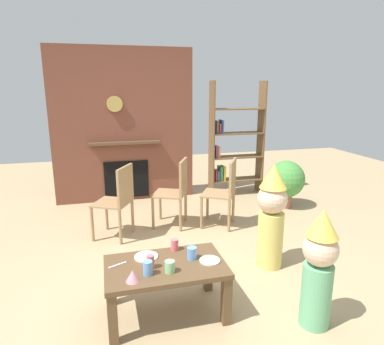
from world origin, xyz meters
The scene contains 19 objects.
ground_plane centered at (0.00, 0.00, 0.00)m, with size 12.00×12.00×0.00m, color tan.
brick_fireplace_feature centered at (-0.39, 2.60, 1.19)m, with size 2.20×0.28×2.40m.
bookshelf centered at (1.38, 2.40, 0.85)m, with size 0.90×0.28×1.90m.
coffee_table centered at (-0.30, -0.51, 0.36)m, with size 0.95×0.57×0.44m.
paper_cup_near_left centered at (-0.46, -0.63, 0.49)m, with size 0.07×0.07×0.11m, color #669EE0.
paper_cup_near_right centered at (-0.29, -0.63, 0.48)m, with size 0.08×0.08×0.09m, color #8CD18C.
paper_cup_center centered at (-0.08, -0.48, 0.49)m, with size 0.08×0.08×0.10m, color #669EE0.
paper_cup_far_left centered at (-0.43, -0.54, 0.49)m, with size 0.06×0.06×0.11m, color #E5666B.
paper_cup_far_right centered at (-0.18, -0.29, 0.49)m, with size 0.07×0.07×0.10m, color #E5666B.
paper_plate_front centered at (-0.44, -0.36, 0.44)m, with size 0.20×0.20×0.01m, color white.
paper_plate_rear centered at (0.05, -0.55, 0.44)m, with size 0.17×0.17×0.01m, color white.
birthday_cake_slice centered at (-0.58, -0.69, 0.48)m, with size 0.10×0.10×0.09m, color pink.
table_fork centered at (-0.67, -0.43, 0.44)m, with size 0.15×0.02×0.01m, color silver.
child_with_cone_hat centered at (0.78, -0.94, 0.50)m, with size 0.26×0.26×0.95m.
child_in_pink centered at (0.86, -0.02, 0.57)m, with size 0.30×0.30×1.08m.
dining_chair_left centered at (-0.58, 1.07, 0.51)m, with size 0.54×0.54×0.90m.
dining_chair_middle centered at (0.16, 1.26, 0.51)m, with size 0.53×0.53×0.90m.
dining_chair_right centered at (0.78, 1.09, 0.51)m, with size 0.55×0.55×0.90m.
potted_plant_tall centered at (1.93, 1.56, 0.43)m, with size 0.56×0.56×0.72m.
Camera 1 is at (-0.72, -2.94, 1.80)m, focal length 32.12 mm.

